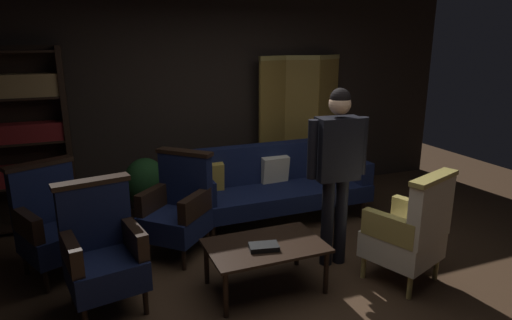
{
  "coord_description": "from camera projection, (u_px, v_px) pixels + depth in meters",
  "views": [
    {
      "loc": [
        -1.6,
        -3.14,
        2.13
      ],
      "look_at": [
        0.0,
        0.8,
        0.95
      ],
      "focal_mm": 31.12,
      "sensor_mm": 36.0,
      "label": 1
    }
  ],
  "objects": [
    {
      "name": "ground_plane",
      "position": [
        290.0,
        285.0,
        3.96
      ],
      "size": [
        10.0,
        10.0,
        0.0
      ],
      "primitive_type": "plane",
      "color": "#3D2819"
    },
    {
      "name": "bookshelf",
      "position": [
        26.0,
        136.0,
        4.85
      ],
      "size": [
        0.9,
        0.32,
        2.05
      ],
      "color": "black",
      "rests_on": "ground_plane"
    },
    {
      "name": "armchair_wing_right",
      "position": [
        102.0,
        250.0,
        3.53
      ],
      "size": [
        0.67,
        0.67,
        1.04
      ],
      "color": "black",
      "rests_on": "ground_plane"
    },
    {
      "name": "potted_plant",
      "position": [
        146.0,
        186.0,
        5.18
      ],
      "size": [
        0.5,
        0.5,
        0.79
      ],
      "color": "brown",
      "rests_on": "ground_plane"
    },
    {
      "name": "armchair_gilt_accent",
      "position": [
        410.0,
        231.0,
        3.88
      ],
      "size": [
        0.74,
        0.74,
        1.04
      ],
      "color": "tan",
      "rests_on": "ground_plane"
    },
    {
      "name": "back_wall",
      "position": [
        208.0,
        95.0,
        5.77
      ],
      "size": [
        7.2,
        0.1,
        2.8
      ],
      "primitive_type": "cube",
      "color": "black",
      "rests_on": "ground_plane"
    },
    {
      "name": "velvet_couch",
      "position": [
        278.0,
        182.0,
        5.33
      ],
      "size": [
        2.12,
        0.78,
        0.88
      ],
      "color": "black",
      "rests_on": "ground_plane"
    },
    {
      "name": "coffee_table",
      "position": [
        265.0,
        249.0,
        3.81
      ],
      "size": [
        1.0,
        0.64,
        0.42
      ],
      "color": "black",
      "rests_on": "ground_plane"
    },
    {
      "name": "standing_figure",
      "position": [
        337.0,
        162.0,
        4.08
      ],
      "size": [
        0.59,
        0.25,
        1.7
      ],
      "color": "black",
      "rests_on": "ground_plane"
    },
    {
      "name": "armchair_wing_far",
      "position": [
        178.0,
        207.0,
        4.43
      ],
      "size": [
        0.82,
        0.82,
        1.04
      ],
      "color": "black",
      "rests_on": "ground_plane"
    },
    {
      "name": "folding_screen",
      "position": [
        300.0,
        123.0,
        6.14
      ],
      "size": [
        1.3,
        0.23,
        1.9
      ],
      "color": "olive",
      "rests_on": "ground_plane"
    },
    {
      "name": "armchair_wing_left",
      "position": [
        53.0,
        223.0,
        4.06
      ],
      "size": [
        0.77,
        0.76,
        1.04
      ],
      "color": "black",
      "rests_on": "ground_plane"
    },
    {
      "name": "book_black_cloth",
      "position": [
        264.0,
        247.0,
        3.7
      ],
      "size": [
        0.27,
        0.2,
        0.04
      ],
      "primitive_type": "cube",
      "rotation": [
        0.0,
        0.0,
        -0.21
      ],
      "color": "black",
      "rests_on": "coffee_table"
    }
  ]
}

